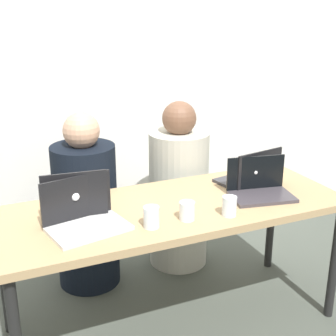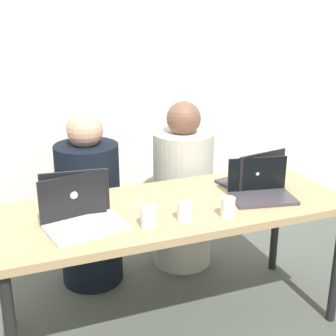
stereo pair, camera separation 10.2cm
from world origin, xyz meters
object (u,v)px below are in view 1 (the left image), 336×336
laptop_back_right (250,176)px  water_glass_center (187,212)px  laptop_back_left (74,204)px  laptop_front_left (84,217)px  water_glass_left (151,218)px  laptop_front_right (260,188)px  person_on_right (179,194)px  water_glass_right (229,207)px  person_on_left (86,211)px

laptop_back_right → water_glass_center: 0.62m
laptop_back_left → laptop_front_left: bearing=99.7°
water_glass_left → laptop_front_right: bearing=9.9°
laptop_front_left → water_glass_left: (0.28, -0.12, -0.01)m
person_on_right → laptop_back_left: size_ratio=3.40×
person_on_right → water_glass_center: size_ratio=12.48×
laptop_back_right → water_glass_center: size_ratio=3.98×
laptop_front_left → water_glass_left: laptop_front_left is taller
laptop_front_left → water_glass_right: size_ratio=3.98×
person_on_right → water_glass_left: bearing=57.6°
laptop_front_right → water_glass_right: (-0.28, -0.15, -0.00)m
laptop_back_right → water_glass_left: size_ratio=3.56×
water_glass_left → water_glass_right: (0.40, -0.03, -0.00)m
person_on_left → water_glass_left: bearing=83.0°
person_on_left → laptop_front_left: 0.76m
person_on_right → laptop_back_left: (-0.81, -0.52, 0.27)m
water_glass_right → laptop_back_right: bearing=44.6°
laptop_front_left → water_glass_right: laptop_front_left is taller
laptop_front_right → person_on_right: bearing=113.9°
person_on_left → laptop_back_right: size_ratio=3.09×
person_on_right → water_glass_left: (-0.52, -0.81, 0.27)m
laptop_front_right → water_glass_center: size_ratio=3.99×
water_glass_left → water_glass_right: water_glass_left is taller
person_on_left → person_on_right: person_on_right is taller
person_on_left → water_glass_left: (0.12, -0.81, 0.27)m
laptop_back_right → water_glass_center: laptop_back_right is taller
laptop_front_left → water_glass_center: laptop_front_left is taller
laptop_front_left → water_glass_right: (0.68, -0.16, -0.01)m
person_on_right → laptop_front_left: size_ratio=2.89×
laptop_front_left → laptop_back_right: (1.02, 0.18, -0.00)m
person_on_left → water_glass_left: person_on_left is taller
person_on_left → water_glass_center: size_ratio=12.29×
laptop_front_right → laptop_back_left: (-0.97, 0.17, 0.01)m
person_on_left → laptop_back_right: person_on_left is taller
water_glass_left → water_glass_right: 0.40m
laptop_front_left → laptop_back_right: size_ratio=1.08×
laptop_back_right → person_on_right: bearing=-77.6°
laptop_back_left → water_glass_right: 0.76m
water_glass_center → person_on_left: bearing=110.8°
laptop_front_right → water_glass_left: (-0.68, -0.12, -0.00)m
laptop_front_right → laptop_back_left: size_ratio=1.09×
person_on_left → laptop_front_right: (0.79, -0.69, 0.27)m
person_on_left → laptop_back_left: (-0.18, -0.52, 0.28)m
person_on_right → laptop_front_left: (-0.80, -0.69, 0.27)m
person_on_right → laptop_front_left: bearing=40.8°
person_on_left → water_glass_center: 0.90m
laptop_back_left → water_glass_left: (0.30, -0.29, -0.01)m
water_glass_center → laptop_front_right: bearing=12.7°
person_on_left → laptop_back_right: 1.03m
person_on_left → water_glass_right: bearing=106.1°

